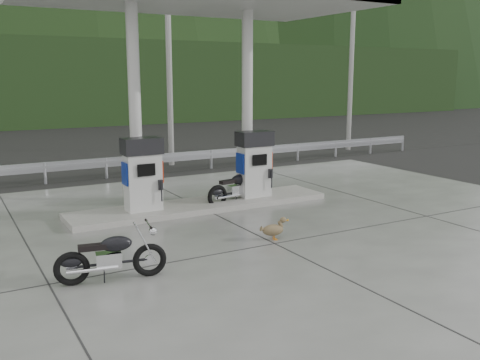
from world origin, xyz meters
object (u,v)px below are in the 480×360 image
gas_pump_left (143,174)px  motorcycle_right (237,188)px  gas_pump_right (254,164)px  duck (273,230)px  motorcycle_left (111,257)px

gas_pump_left → motorcycle_right: size_ratio=0.99×
gas_pump_left → gas_pump_right: (3.20, 0.00, 0.00)m
motorcycle_right → duck: 3.39m
motorcycle_right → motorcycle_left: bearing=-150.0°
gas_pump_right → motorcycle_right: bearing=180.0°
motorcycle_right → duck: bearing=-116.1°
gas_pump_left → motorcycle_right: bearing=0.0°
duck → motorcycle_right: bearing=86.0°
gas_pump_right → motorcycle_right: 0.82m
gas_pump_left → duck: 3.77m
gas_pump_left → gas_pump_right: 3.20m
gas_pump_left → duck: gas_pump_left is taller
motorcycle_left → duck: bearing=19.1°
gas_pump_right → duck: bearing=-114.6°
motorcycle_right → duck: size_ratio=3.19×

